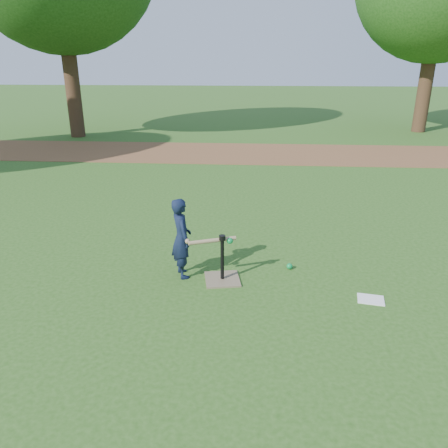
{
  "coord_description": "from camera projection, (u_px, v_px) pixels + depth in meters",
  "views": [
    {
      "loc": [
        0.33,
        -5.28,
        2.66
      ],
      "look_at": [
        -0.04,
        -0.06,
        0.65
      ],
      "focal_mm": 35.0,
      "sensor_mm": 36.0,
      "label": 1
    }
  ],
  "objects": [
    {
      "name": "swing_action",
      "position": [
        213.0,
        241.0,
        5.36
      ],
      "size": [
        0.62,
        0.26,
        0.09
      ],
      "color": "tan",
      "rests_on": "ground"
    },
    {
      "name": "batting_tee",
      "position": [
        222.0,
        272.0,
        5.52
      ],
      "size": [
        0.5,
        0.5,
        0.61
      ],
      "color": "#7A694D",
      "rests_on": "ground"
    },
    {
      "name": "child",
      "position": [
        181.0,
        238.0,
        5.5
      ],
      "size": [
        0.38,
        0.45,
        1.04
      ],
      "primitive_type": "imported",
      "rotation": [
        0.0,
        0.0,
        1.99
      ],
      "color": "black",
      "rests_on": "ground"
    },
    {
      "name": "ground",
      "position": [
        228.0,
        267.0,
        5.89
      ],
      "size": [
        80.0,
        80.0,
        0.0
      ],
      "primitive_type": "plane",
      "color": "#285116",
      "rests_on": "ground"
    },
    {
      "name": "dirt_strip",
      "position": [
        244.0,
        153.0,
        12.87
      ],
      "size": [
        24.0,
        3.0,
        0.01
      ],
      "primitive_type": "cube",
      "color": "brown",
      "rests_on": "ground"
    },
    {
      "name": "clipboard",
      "position": [
        371.0,
        299.0,
        5.1
      ],
      "size": [
        0.33,
        0.28,
        0.01
      ],
      "primitive_type": "cube",
      "rotation": [
        0.0,
        0.0,
        -0.17
      ],
      "color": "white",
      "rests_on": "ground"
    },
    {
      "name": "wiffle_ball_ground",
      "position": [
        290.0,
        266.0,
        5.83
      ],
      "size": [
        0.08,
        0.08,
        0.08
      ],
      "primitive_type": "sphere",
      "color": "#0C8B3E",
      "rests_on": "ground"
    }
  ]
}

